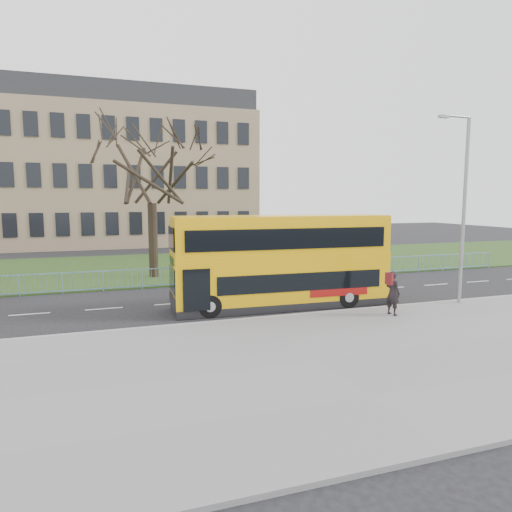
# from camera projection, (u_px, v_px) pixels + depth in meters

# --- Properties ---
(ground) EXTENTS (120.00, 120.00, 0.00)m
(ground) POSITION_uv_depth(u_px,v_px,m) (250.00, 311.00, 19.82)
(ground) COLOR black
(ground) RESTS_ON ground
(pavement) EXTENTS (80.00, 10.50, 0.12)m
(pavement) POSITION_uv_depth(u_px,v_px,m) (320.00, 362.00, 13.47)
(pavement) COLOR slate
(pavement) RESTS_ON ground
(kerb) EXTENTS (80.00, 0.20, 0.14)m
(kerb) POSITION_uv_depth(u_px,v_px,m) (261.00, 318.00, 18.36)
(kerb) COLOR gray
(kerb) RESTS_ON ground
(grass_verge) EXTENTS (80.00, 15.40, 0.08)m
(grass_verge) POSITION_uv_depth(u_px,v_px,m) (189.00, 265.00, 33.26)
(grass_verge) COLOR #223B15
(grass_verge) RESTS_ON ground
(guard_railing) EXTENTS (40.00, 0.12, 1.10)m
(guard_railing) POSITION_uv_depth(u_px,v_px,m) (214.00, 275.00, 25.96)
(guard_railing) COLOR #6B9BBF
(guard_railing) RESTS_ON ground
(bare_tree) EXTENTS (7.54, 7.54, 10.76)m
(bare_tree) POSITION_uv_depth(u_px,v_px,m) (152.00, 189.00, 27.59)
(bare_tree) COLOR black
(bare_tree) RESTS_ON grass_verge
(civic_building) EXTENTS (30.00, 15.00, 14.00)m
(civic_building) POSITION_uv_depth(u_px,v_px,m) (109.00, 179.00, 50.26)
(civic_building) COLOR #887156
(civic_building) RESTS_ON ground
(yellow_bus) EXTENTS (9.79, 2.70, 4.07)m
(yellow_bus) POSITION_uv_depth(u_px,v_px,m) (281.00, 259.00, 20.41)
(yellow_bus) COLOR #E1A309
(yellow_bus) RESTS_ON ground
(pedestrian) EXTENTS (0.60, 0.76, 1.82)m
(pedestrian) POSITION_uv_depth(u_px,v_px,m) (393.00, 293.00, 18.63)
(pedestrian) COLOR black
(pedestrian) RESTS_ON pavement
(street_lamp) EXTENTS (1.76, 0.28, 8.32)m
(street_lamp) POSITION_uv_depth(u_px,v_px,m) (463.00, 203.00, 20.33)
(street_lamp) COLOR gray
(street_lamp) RESTS_ON pavement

